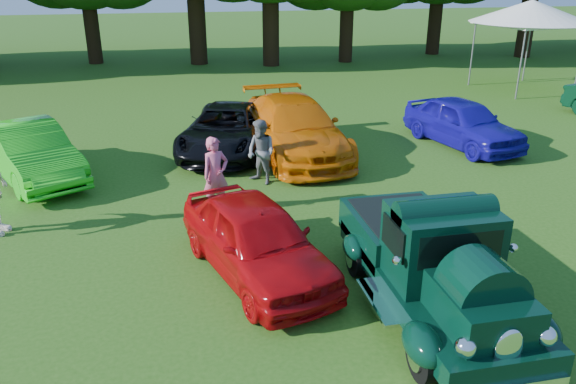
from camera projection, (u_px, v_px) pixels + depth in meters
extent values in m
plane|color=#255313|center=(383.00, 301.00, 8.98)|extent=(120.00, 120.00, 0.00)
cylinder|color=black|center=(423.00, 356.00, 7.17)|extent=(0.21, 0.70, 0.70)
cylinder|color=black|center=(533.00, 340.00, 7.47)|extent=(0.21, 0.70, 0.70)
cylinder|color=black|center=(357.00, 256.00, 9.63)|extent=(0.21, 0.70, 0.70)
cylinder|color=black|center=(441.00, 247.00, 9.93)|extent=(0.21, 0.70, 0.70)
cube|color=black|center=(433.00, 282.00, 8.56)|extent=(1.63, 4.27, 0.32)
cube|color=black|center=(479.00, 308.00, 7.26)|extent=(1.04, 1.38, 0.59)
cube|color=black|center=(441.00, 245.00, 8.19)|extent=(1.48, 1.09, 1.14)
cube|color=black|center=(460.00, 249.00, 7.64)|extent=(1.23, 0.06, 0.49)
cube|color=black|center=(401.00, 230.00, 9.64)|extent=(1.63, 1.94, 0.55)
cube|color=black|center=(402.00, 216.00, 9.54)|extent=(1.40, 1.71, 0.05)
ellipsoid|color=black|center=(423.00, 344.00, 7.10)|extent=(0.47, 0.81, 0.47)
ellipsoid|color=black|center=(538.00, 328.00, 7.41)|extent=(0.47, 0.81, 0.47)
ellipsoid|color=black|center=(354.00, 248.00, 9.55)|extent=(0.36, 0.68, 0.40)
ellipsoid|color=black|center=(445.00, 238.00, 9.87)|extent=(0.36, 0.68, 0.40)
ellipsoid|color=white|center=(509.00, 349.00, 6.66)|extent=(0.38, 0.12, 0.57)
sphere|color=white|center=(465.00, 348.00, 6.59)|extent=(0.27, 0.27, 0.27)
sphere|color=white|center=(546.00, 336.00, 6.80)|extent=(0.27, 0.27, 0.27)
cube|color=white|center=(380.00, 226.00, 10.67)|extent=(1.54, 0.10, 0.10)
imported|color=#A8070B|center=(256.00, 239.00, 9.54)|extent=(2.63, 4.16, 1.32)
imported|color=#20C41A|center=(31.00, 152.00, 13.83)|extent=(3.27, 4.45, 1.40)
imported|color=black|center=(226.00, 129.00, 15.92)|extent=(3.47, 5.11, 1.30)
imported|color=#D96507|center=(295.00, 128.00, 15.64)|extent=(2.55, 5.47, 1.55)
imported|color=#150E9A|center=(463.00, 122.00, 16.46)|extent=(2.52, 4.33, 1.38)
imported|color=#D95980|center=(216.00, 175.00, 11.98)|extent=(0.71, 0.61, 1.65)
imported|color=slate|center=(261.00, 152.00, 13.54)|extent=(0.93, 0.97, 1.58)
cube|color=white|center=(529.00, 24.00, 23.21)|extent=(3.79, 3.79, 0.13)
cone|color=white|center=(531.00, 11.00, 23.02)|extent=(5.56, 5.56, 0.89)
cylinder|color=slate|center=(521.00, 65.00, 21.95)|extent=(0.07, 0.07, 2.67)
cylinder|color=slate|center=(472.00, 55.00, 24.55)|extent=(0.07, 0.07, 2.67)
cylinder|color=slate|center=(527.00, 51.00, 25.52)|extent=(0.07, 0.07, 2.67)
cylinder|color=black|center=(92.00, 27.00, 29.86)|extent=(0.76, 0.76, 3.82)
cylinder|color=black|center=(197.00, 20.00, 29.55)|extent=(0.92, 0.92, 4.58)
cylinder|color=black|center=(271.00, 23.00, 29.11)|extent=(0.86, 0.86, 4.31)
cylinder|color=black|center=(346.00, 27.00, 30.40)|extent=(0.73, 0.73, 3.67)
cylinder|color=black|center=(435.00, 20.00, 33.07)|extent=(0.78, 0.78, 3.89)
cylinder|color=black|center=(528.00, 18.00, 31.90)|extent=(0.87, 0.87, 4.36)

